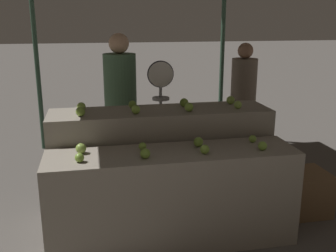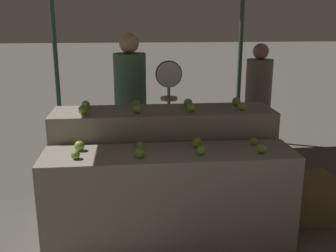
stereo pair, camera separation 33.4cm
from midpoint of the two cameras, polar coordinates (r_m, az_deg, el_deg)
The scene contains 23 objects.
ground_plane at distance 3.78m, azimuth 2.88°, elevation -16.43°, with size 60.00×60.00×0.00m, color #59544F.
display_counter_front at distance 3.57m, azimuth 2.97°, elevation -10.46°, with size 2.20×0.55×0.87m, color gray.
display_counter_back at distance 4.07m, azimuth 1.74°, elevation -5.29°, with size 2.20×0.55×1.11m, color gray.
apple_front_0 at distance 3.27m, azimuth -10.48°, elevation -4.17°, with size 0.08×0.08×0.08m, color #7AA338.
apple_front_1 at distance 3.25m, azimuth -1.14°, elevation -3.94°, with size 0.09×0.09×0.09m, color #7AA338.
apple_front_2 at distance 3.34m, azimuth 7.67°, elevation -3.57°, with size 0.08×0.08×0.08m, color #84AD3D.
apple_front_3 at distance 3.49m, azimuth 16.09°, elevation -3.23°, with size 0.08×0.08×0.08m, color #7AA338.
apple_front_4 at distance 3.47m, azimuth -10.07°, elevation -2.89°, with size 0.09×0.09×0.09m, color #8EB247.
apple_front_5 at distance 3.45m, azimuth -1.32°, elevation -2.87°, with size 0.07×0.07×0.07m, color #84AD3D.
apple_front_6 at distance 3.52m, azimuth 6.92°, elevation -2.48°, with size 0.09×0.09×0.09m, color #7AA338.
apple_front_7 at distance 3.69m, azimuth 14.87°, elevation -2.19°, with size 0.07×0.07×0.07m, color #84AD3D.
apple_back_0 at distance 3.76m, azimuth -9.79°, elevation 2.30°, with size 0.09×0.09×0.09m, color #84AD3D.
apple_back_1 at distance 3.76m, azimuth -1.95°, elevation 2.48°, with size 0.09×0.09×0.09m, color #84AD3D.
apple_back_2 at distance 3.82m, azimuth 5.88°, elevation 2.67°, with size 0.09×0.09×0.09m, color #84AD3D.
apple_back_3 at distance 3.98m, azimuth 13.07°, elevation 2.79°, with size 0.08×0.08×0.08m, color #8EB247.
apple_back_4 at distance 3.98m, azimuth -9.53°, elevation 3.02°, with size 0.09×0.09×0.09m, color #8EB247.
apple_back_5 at distance 3.99m, azimuth -2.26°, elevation 3.21°, with size 0.08×0.08×0.08m, color #7AA338.
apple_back_6 at distance 4.03m, azimuth 5.31°, elevation 3.34°, with size 0.09×0.09×0.09m, color #7AA338.
apple_back_7 at distance 4.17m, azimuth 12.17°, elevation 3.49°, with size 0.09×0.09×0.09m, color #8EB247.
produce_scale at distance 4.60m, azimuth 2.21°, elevation 4.45°, with size 0.31×0.20×1.52m.
person_vendor_at_scale at distance 4.84m, azimuth -3.52°, elevation 4.18°, with size 0.40×0.40×1.82m.
person_customer_left at distance 5.71m, azimuth 14.60°, elevation 4.47°, with size 0.48×0.48×1.66m.
wooden_crate_side at distance 4.37m, azimuth 22.15°, elevation -9.67°, with size 0.45×0.45×0.45m, color brown.
Camera 2 is at (-0.33, -3.20, 2.00)m, focal length 42.00 mm.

